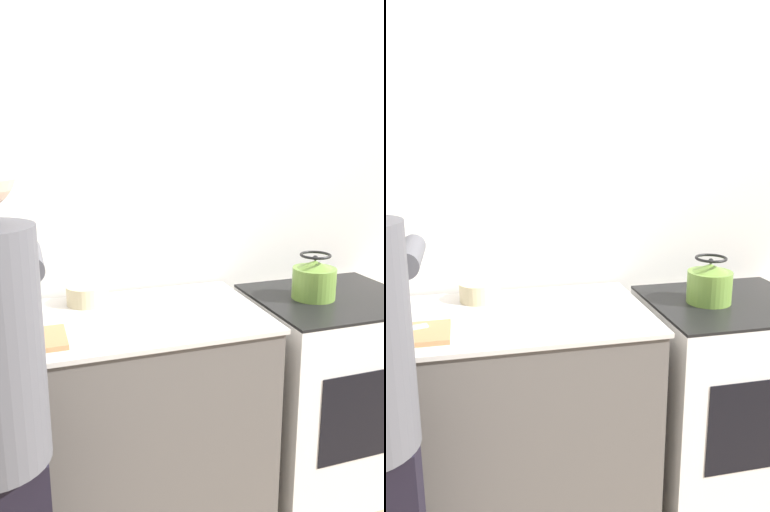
# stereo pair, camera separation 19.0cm
# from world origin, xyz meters

# --- Properties ---
(wall_back) EXTENTS (8.00, 0.05, 2.60)m
(wall_back) POSITION_xyz_m (0.00, 0.71, 1.30)
(wall_back) COLOR silver
(wall_back) RESTS_ON ground_plane
(counter) EXTENTS (1.82, 0.67, 0.93)m
(counter) POSITION_xyz_m (-0.39, 0.32, 0.47)
(counter) COLOR #5B5651
(counter) RESTS_ON ground_plane
(oven) EXTENTS (0.71, 0.64, 0.92)m
(oven) POSITION_xyz_m (0.93, 0.32, 0.46)
(oven) COLOR silver
(oven) RESTS_ON ground_plane
(cutting_board) EXTENTS (0.35, 0.21, 0.02)m
(cutting_board) POSITION_xyz_m (-0.44, 0.17, 0.94)
(cutting_board) COLOR #A87A4C
(cutting_board) RESTS_ON counter
(knife) EXTENTS (0.23, 0.09, 0.01)m
(knife) POSITION_xyz_m (-0.47, 0.19, 0.96)
(knife) COLOR silver
(knife) RESTS_ON cutting_board
(kettle) EXTENTS (0.19, 0.19, 0.21)m
(kettle) POSITION_xyz_m (0.83, 0.33, 1.00)
(kettle) COLOR olive
(kettle) RESTS_ON oven
(bowl_mixing) EXTENTS (0.17, 0.17, 0.08)m
(bowl_mixing) POSITION_xyz_m (-0.15, 0.53, 0.98)
(bowl_mixing) COLOR #C6B789
(bowl_mixing) RESTS_ON counter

